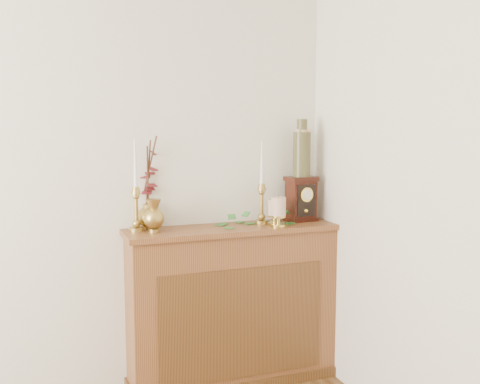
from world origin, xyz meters
name	(u,v)px	position (x,y,z in m)	size (l,w,h in m)	color
console_shelf	(233,310)	(1.40, 2.10, 0.44)	(1.24, 0.34, 0.93)	brown
candlestick_left	(136,201)	(0.86, 2.15, 1.09)	(0.08, 0.08, 0.50)	#B29147
candlestick_center	(262,197)	(1.59, 2.13, 1.09)	(0.08, 0.08, 0.48)	#B29147
bud_vase	(154,216)	(0.94, 2.08, 1.02)	(0.11, 0.11, 0.18)	#B29147
ginger_jar	(149,186)	(0.95, 2.25, 1.16)	(0.21, 0.23, 0.52)	#B29147
pillar_candle_left	(274,211)	(1.64, 2.06, 1.01)	(0.08, 0.08, 0.16)	gold
pillar_candle_right	(278,210)	(1.64, 2.00, 1.03)	(0.09, 0.09, 0.18)	gold
ivy_garland	(264,221)	(1.61, 2.13, 0.95)	(0.39, 0.19, 0.08)	#2F6D29
mantel_clock	(301,199)	(1.85, 2.13, 1.06)	(0.19, 0.15, 0.27)	#36130A
ceramic_vase	(302,151)	(1.85, 2.13, 1.35)	(0.11, 0.11, 0.34)	black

